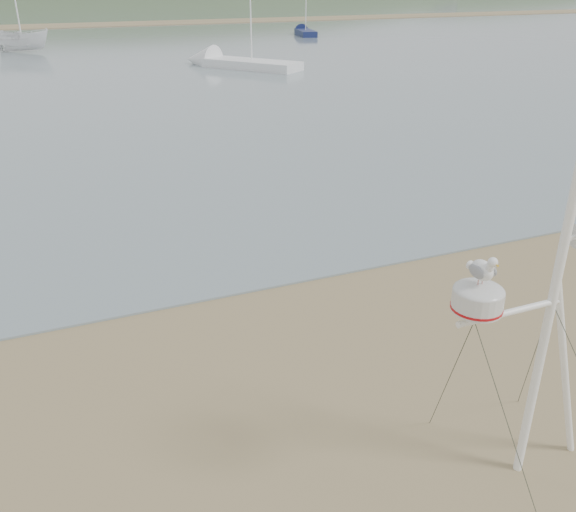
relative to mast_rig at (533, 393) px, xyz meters
name	(u,v)px	position (x,y,z in m)	size (l,w,h in m)	color
ground	(87,511)	(-4.67, 1.34, -1.14)	(560.00, 560.00, 0.00)	olive
water	(12,4)	(-4.67, 133.34, -1.12)	(560.00, 256.00, 0.04)	slate
sandbar	(16,27)	(-4.67, 71.34, -1.06)	(560.00, 7.00, 0.07)	olive
hill_ridge	(77,50)	(13.84, 236.34, -20.83)	(620.00, 180.00, 80.00)	#233516
mast_rig	(533,393)	(0.00, 0.00, 0.00)	(2.09, 2.23, 4.72)	white
boat_white	(19,21)	(-4.35, 46.73, 1.04)	(1.61, 1.65, 4.27)	white
sailboat_white_near	(222,62)	(6.84, 33.98, -0.84)	(6.37, 7.65, 7.97)	white
sailboat_blue_far	(303,31)	(20.30, 51.86, -0.83)	(2.48, 5.65, 5.51)	#151E4C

